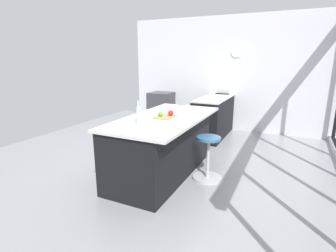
{
  "coord_description": "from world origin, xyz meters",
  "views": [
    {
      "loc": [
        3.83,
        1.61,
        1.79
      ],
      "look_at": [
        0.37,
        -0.05,
        0.79
      ],
      "focal_mm": 27.87,
      "sensor_mm": 36.0,
      "label": 1
    }
  ],
  "objects": [
    {
      "name": "water_bottle",
      "position": [
        0.89,
        -0.24,
        1.05
      ],
      "size": [
        0.06,
        0.06,
        0.31
      ],
      "color": "silver",
      "rests_on": "kitchen_island"
    },
    {
      "name": "ground_plane",
      "position": [
        0.0,
        0.0,
        0.0
      ],
      "size": [
        7.42,
        7.42,
        0.0
      ],
      "primitive_type": "plane",
      "color": "gray"
    },
    {
      "name": "apple_red",
      "position": [
        0.33,
        -0.02,
        0.99
      ],
      "size": [
        0.08,
        0.08,
        0.08
      ],
      "primitive_type": "sphere",
      "color": "red",
      "rests_on": "cutting_board"
    },
    {
      "name": "kitchen_island",
      "position": [
        0.37,
        -0.15,
        0.47
      ],
      "size": [
        2.18,
        1.08,
        0.93
      ],
      "color": "black",
      "rests_on": "ground_plane"
    },
    {
      "name": "fruit_bowl",
      "position": [
        -0.35,
        -0.12,
        0.97
      ],
      "size": [
        0.21,
        0.21,
        0.07
      ],
      "color": "silver",
      "rests_on": "kitchen_island"
    },
    {
      "name": "oven_range",
      "position": [
        -2.5,
        -1.63,
        0.44
      ],
      "size": [
        0.6,
        0.61,
        0.88
      ],
      "color": "#38383D",
      "rests_on": "ground_plane"
    },
    {
      "name": "stool_by_window",
      "position": [
        0.27,
        0.57,
        0.31
      ],
      "size": [
        0.44,
        0.44,
        0.67
      ],
      "color": "#B7B7BC",
      "rests_on": "ground_plane"
    },
    {
      "name": "cutting_board",
      "position": [
        0.4,
        -0.08,
        0.94
      ],
      "size": [
        0.36,
        0.24,
        0.02
      ],
      "primitive_type": "cube",
      "color": "tan",
      "rests_on": "kitchen_island"
    },
    {
      "name": "apple_green",
      "position": [
        0.45,
        -0.14,
        0.98
      ],
      "size": [
        0.07,
        0.07,
        0.07
      ],
      "primitive_type": "sphere",
      "color": "#609E2D",
      "rests_on": "cutting_board"
    },
    {
      "name": "interior_partition_left",
      "position": [
        -2.85,
        0.0,
        1.4
      ],
      "size": [
        0.15,
        5.03,
        2.8
      ],
      "color": "silver",
      "rests_on": "ground_plane"
    },
    {
      "name": "sink_cabinet",
      "position": [
        -2.51,
        -0.0,
        0.46
      ],
      "size": [
        2.55,
        0.6,
        1.19
      ],
      "color": "black",
      "rests_on": "ground_plane"
    }
  ]
}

